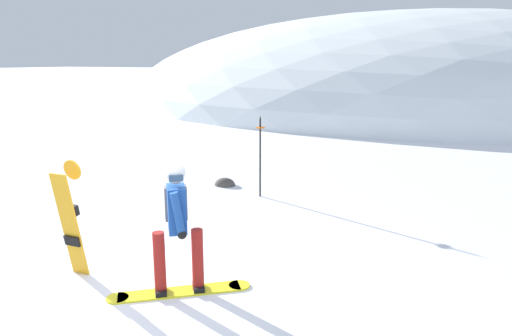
# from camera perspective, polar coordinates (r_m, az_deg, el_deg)

# --- Properties ---
(ground_plane) EXTENTS (300.00, 300.00, 0.00)m
(ground_plane) POSITION_cam_1_polar(r_m,az_deg,el_deg) (6.32, -14.03, -15.18)
(ground_plane) COLOR white
(ridge_peak_main) EXTENTS (41.49, 37.34, 12.38)m
(ridge_peak_main) POSITION_cam_1_polar(r_m,az_deg,el_deg) (36.77, 18.17, 7.74)
(ridge_peak_main) COLOR white
(ridge_peak_main) RESTS_ON ground
(snowboarder_main) EXTENTS (1.54, 1.20, 1.71)m
(snowboarder_main) POSITION_cam_1_polar(r_m,az_deg,el_deg) (6.05, -9.49, -6.75)
(snowboarder_main) COLOR yellow
(snowboarder_main) RESTS_ON ground
(spare_snowboard) EXTENTS (0.28, 0.31, 1.64)m
(spare_snowboard) POSITION_cam_1_polar(r_m,az_deg,el_deg) (6.88, -21.47, -5.80)
(spare_snowboard) COLOR orange
(spare_snowboard) RESTS_ON ground
(piste_marker_near) EXTENTS (0.20, 0.20, 1.79)m
(piste_marker_near) POSITION_cam_1_polar(r_m,az_deg,el_deg) (10.17, 0.51, 2.10)
(piste_marker_near) COLOR black
(piste_marker_near) RESTS_ON ground
(rock_dark) EXTENTS (0.51, 0.44, 0.36)m
(rock_dark) POSITION_cam_1_polar(r_m,az_deg,el_deg) (11.34, -3.78, -2.09)
(rock_dark) COLOR #4C4742
(rock_dark) RESTS_ON ground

